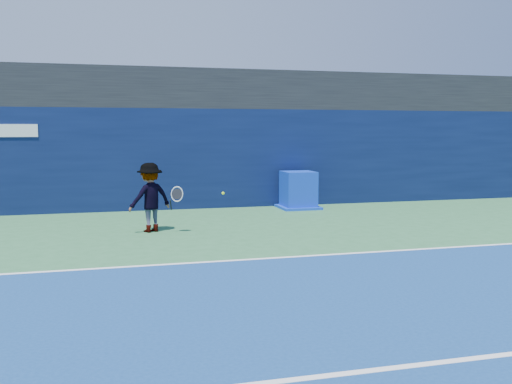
{
  "coord_description": "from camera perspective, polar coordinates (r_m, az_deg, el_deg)",
  "views": [
    {
      "loc": [
        -2.99,
        -6.9,
        2.36
      ],
      "look_at": [
        0.24,
        5.2,
        1.0
      ],
      "focal_mm": 40.0,
      "sensor_mm": 36.0,
      "label": 1
    }
  ],
  "objects": [
    {
      "name": "ground",
      "position": [
        7.88,
        8.26,
        -11.29
      ],
      "size": [
        80.0,
        80.0,
        0.0
      ],
      "primitive_type": "plane",
      "color": "#306B3E",
      "rests_on": "ground"
    },
    {
      "name": "baseline",
      "position": [
        10.61,
        1.84,
        -6.61
      ],
      "size": [
        24.0,
        0.1,
        0.01
      ],
      "primitive_type": "cube",
      "color": "white",
      "rests_on": "ground"
    },
    {
      "name": "service_line",
      "position": [
        6.21,
        15.84,
        -16.32
      ],
      "size": [
        24.0,
        0.1,
        0.01
      ],
      "primitive_type": "cube",
      "color": "white",
      "rests_on": "ground"
    },
    {
      "name": "stadium_band",
      "position": [
        18.69,
        -5.77,
        9.97
      ],
      "size": [
        36.0,
        3.0,
        1.2
      ],
      "primitive_type": "cube",
      "color": "black",
      "rests_on": "back_wall_assembly"
    },
    {
      "name": "back_wall_assembly",
      "position": [
        17.68,
        -5.19,
        3.39
      ],
      "size": [
        36.0,
        1.03,
        3.0
      ],
      "color": "#0A153A",
      "rests_on": "ground"
    },
    {
      "name": "equipment_cart",
      "position": [
        17.31,
        4.25,
        0.05
      ],
      "size": [
        1.18,
        1.18,
        1.12
      ],
      "color": "#0D30B9",
      "rests_on": "ground"
    },
    {
      "name": "tennis_player",
      "position": [
        13.46,
        -10.54,
        -0.54
      ],
      "size": [
        1.34,
        0.97,
        1.61
      ],
      "color": "silver",
      "rests_on": "ground"
    },
    {
      "name": "tennis_ball",
      "position": [
        12.36,
        -3.31,
        -0.12
      ],
      "size": [
        0.06,
        0.06,
        0.06
      ],
      "color": "#BFEE1A",
      "rests_on": "ground"
    }
  ]
}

